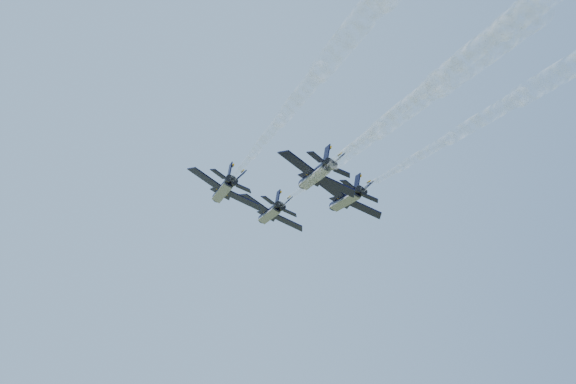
{
  "coord_description": "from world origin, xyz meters",
  "views": [
    {
      "loc": [
        -9.7,
        -100.36,
        71.57
      ],
      "look_at": [
        3.56,
        5.68,
        102.15
      ],
      "focal_mm": 45.0,
      "sensor_mm": 36.0,
      "label": 1
    }
  ],
  "objects": [
    {
      "name": "jet_left",
      "position": [
        -6.5,
        2.38,
        101.12
      ],
      "size": [
        11.04,
        15.86,
        5.51
      ],
      "rotation": [
        0.0,
        0.47,
        0.15
      ],
      "color": "black"
    },
    {
      "name": "jet_slot",
      "position": [
        5.78,
        -6.54,
        101.12
      ],
      "size": [
        11.04,
        15.86,
        5.51
      ],
      "rotation": [
        0.0,
        0.47,
        0.15
      ],
      "color": "black"
    },
    {
      "name": "jet_right",
      "position": [
        12.48,
        5.29,
        101.12
      ],
      "size": [
        11.04,
        15.86,
        5.51
      ],
      "rotation": [
        0.0,
        0.47,
        0.15
      ],
      "color": "black"
    },
    {
      "name": "smoke_trail_right",
      "position": [
        20.44,
        -48.61,
        101.15
      ],
      "size": [
        12.42,
        69.93,
        3.24
      ],
      "rotation": [
        0.0,
        0.47,
        0.15
      ],
      "color": "white"
    },
    {
      "name": "smoke_trail_left",
      "position": [
        1.46,
        -51.52,
        101.15
      ],
      "size": [
        12.42,
        69.93,
        3.24
      ],
      "rotation": [
        0.0,
        0.47,
        0.15
      ],
      "color": "white"
    },
    {
      "name": "jet_lead",
      "position": [
        1.75,
        15.38,
        101.12
      ],
      "size": [
        11.04,
        15.86,
        5.51
      ],
      "rotation": [
        0.0,
        0.47,
        0.15
      ],
      "color": "black"
    },
    {
      "name": "smoke_trail_lead",
      "position": [
        9.71,
        -38.53,
        101.15
      ],
      "size": [
        12.42,
        69.93,
        3.24
      ],
      "rotation": [
        0.0,
        0.47,
        0.15
      ],
      "color": "white"
    }
  ]
}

